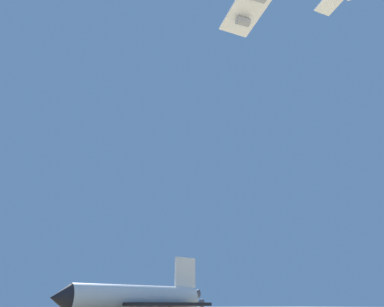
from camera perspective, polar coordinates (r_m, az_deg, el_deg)
name	(u,v)px	position (r m, az deg, el deg)	size (l,w,h in m)	color
space_shuttle	(135,299)	(86.37, -9.80, -23.46)	(38.78, 26.81, 15.80)	white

